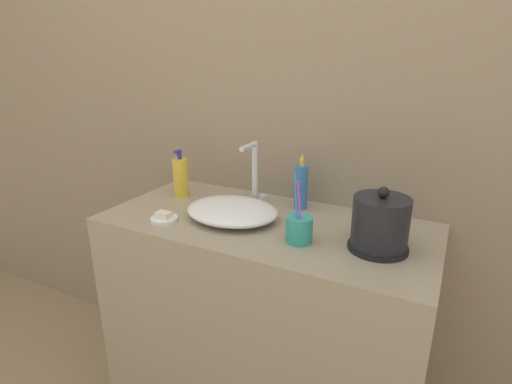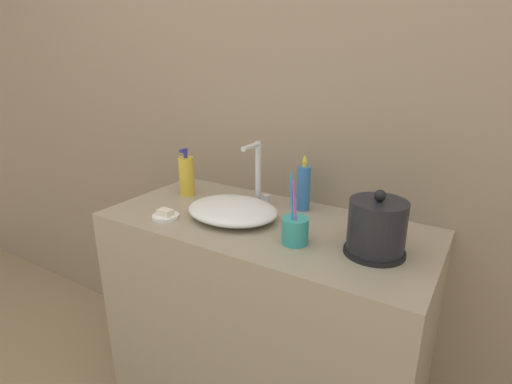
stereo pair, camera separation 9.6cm
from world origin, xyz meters
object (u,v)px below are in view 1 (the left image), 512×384
(faucet, at_px, (255,172))
(lotion_bottle, at_px, (181,177))
(shampoo_bottle, at_px, (301,186))
(electric_kettle, at_px, (380,226))
(toothbrush_cup, at_px, (299,229))

(faucet, height_order, lotion_bottle, faucet)
(lotion_bottle, bearing_deg, faucet, 10.15)
(lotion_bottle, relative_size, shampoo_bottle, 0.92)
(electric_kettle, height_order, lotion_bottle, same)
(faucet, distance_m, electric_kettle, 0.51)
(toothbrush_cup, xyz_separation_m, lotion_bottle, (-0.56, 0.17, 0.04))
(faucet, height_order, electric_kettle, faucet)
(lotion_bottle, height_order, shampoo_bottle, shampoo_bottle)
(electric_kettle, distance_m, lotion_bottle, 0.79)
(toothbrush_cup, xyz_separation_m, shampoo_bottle, (-0.10, 0.26, 0.04))
(toothbrush_cup, height_order, lotion_bottle, toothbrush_cup)
(faucet, bearing_deg, shampoo_bottle, 13.40)
(faucet, xyz_separation_m, toothbrush_cup, (0.26, -0.22, -0.08))
(electric_kettle, distance_m, shampoo_bottle, 0.38)
(toothbrush_cup, distance_m, lotion_bottle, 0.59)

